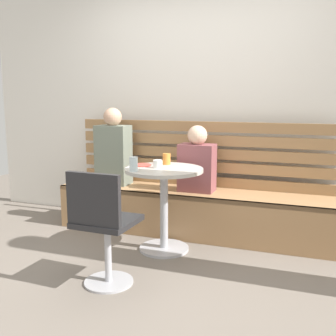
% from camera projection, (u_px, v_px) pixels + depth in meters
% --- Properties ---
extents(ground, '(8.00, 8.00, 0.00)m').
position_uv_depth(ground, '(143.00, 285.00, 2.90)').
color(ground, '#70665B').
extents(back_wall, '(5.20, 0.10, 2.90)m').
position_uv_depth(back_wall, '(205.00, 87.00, 4.16)').
color(back_wall, silver).
rests_on(back_wall, ground).
extents(booth_bench, '(2.70, 0.52, 0.44)m').
position_uv_depth(booth_bench, '(191.00, 212.00, 3.97)').
color(booth_bench, '#A87C51').
rests_on(booth_bench, ground).
extents(booth_backrest, '(2.65, 0.04, 0.66)m').
position_uv_depth(booth_backrest, '(199.00, 153.00, 4.10)').
color(booth_backrest, '#9A7249').
rests_on(booth_backrest, booth_bench).
extents(cafe_table, '(0.68, 0.68, 0.74)m').
position_uv_depth(cafe_table, '(164.00, 193.00, 3.48)').
color(cafe_table, '#ADADB2').
rests_on(cafe_table, ground).
extents(white_chair, '(0.41, 0.41, 0.85)m').
position_uv_depth(white_chair, '(103.00, 225.00, 2.79)').
color(white_chair, '#ADADB2').
rests_on(white_chair, ground).
extents(person_adult, '(0.34, 0.22, 0.80)m').
position_uv_depth(person_adult, '(113.00, 150.00, 4.17)').
color(person_adult, slate).
rests_on(person_adult, booth_bench).
extents(person_child_left, '(0.34, 0.22, 0.64)m').
position_uv_depth(person_child_left, '(197.00, 162.00, 3.87)').
color(person_child_left, brown).
rests_on(person_child_left, booth_bench).
extents(cup_ceramic_white, '(0.08, 0.08, 0.07)m').
position_uv_depth(cup_ceramic_white, '(158.00, 164.00, 3.45)').
color(cup_ceramic_white, white).
rests_on(cup_ceramic_white, cafe_table).
extents(cup_tumbler_orange, '(0.07, 0.07, 0.10)m').
position_uv_depth(cup_tumbler_orange, '(167.00, 159.00, 3.63)').
color(cup_tumbler_orange, orange).
rests_on(cup_tumbler_orange, cafe_table).
extents(cup_glass_tall, '(0.07, 0.07, 0.12)m').
position_uv_depth(cup_glass_tall, '(134.00, 164.00, 3.29)').
color(cup_glass_tall, silver).
rests_on(cup_glass_tall, cafe_table).
extents(plate_small, '(0.17, 0.17, 0.01)m').
position_uv_depth(plate_small, '(142.00, 165.00, 3.57)').
color(plate_small, '#DB4C42').
rests_on(plate_small, cafe_table).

